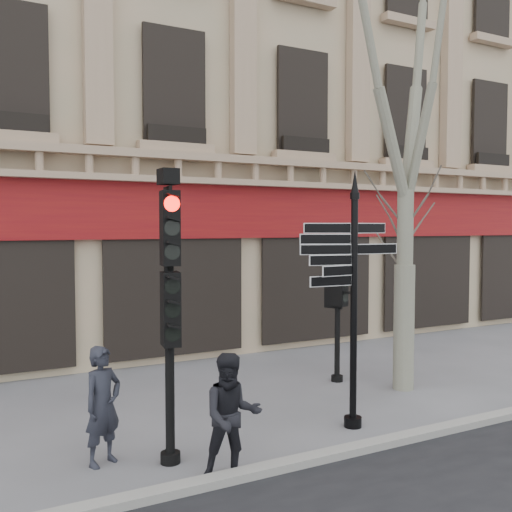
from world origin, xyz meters
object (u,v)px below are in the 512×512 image
(plane_tree, at_px, (408,46))
(pedestrian_b, at_px, (232,416))
(traffic_signal_main, at_px, (169,279))
(traffic_signal_secondary, at_px, (338,296))
(pedestrian_a, at_px, (103,405))
(fingerpost, at_px, (354,255))

(plane_tree, relative_size, pedestrian_b, 5.91)
(traffic_signal_main, xyz_separation_m, pedestrian_b, (0.54, -0.82, -1.72))
(traffic_signal_main, relative_size, pedestrian_b, 2.47)
(traffic_signal_secondary, distance_m, plane_tree, 5.12)
(traffic_signal_secondary, height_order, pedestrian_b, traffic_signal_secondary)
(pedestrian_a, height_order, pedestrian_b, pedestrian_b)
(traffic_signal_secondary, relative_size, pedestrian_b, 1.58)
(traffic_signal_main, distance_m, traffic_signal_secondary, 5.07)
(plane_tree, height_order, pedestrian_a, plane_tree)
(pedestrian_b, bearing_deg, plane_tree, 37.79)
(pedestrian_b, bearing_deg, traffic_signal_secondary, 53.01)
(pedestrian_a, bearing_deg, traffic_signal_secondary, -7.65)
(traffic_signal_main, height_order, pedestrian_a, traffic_signal_main)
(fingerpost, distance_m, plane_tree, 4.70)
(traffic_signal_secondary, height_order, plane_tree, plane_tree)
(traffic_signal_secondary, distance_m, pedestrian_a, 5.70)
(fingerpost, height_order, traffic_signal_main, fingerpost)
(traffic_signal_secondary, distance_m, pedestrian_b, 5.11)
(traffic_signal_secondary, bearing_deg, traffic_signal_main, -173.51)
(traffic_signal_secondary, bearing_deg, pedestrian_a, 179.06)
(traffic_signal_secondary, xyz_separation_m, plane_tree, (0.83, -1.07, 4.94))
(fingerpost, bearing_deg, traffic_signal_main, -167.45)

